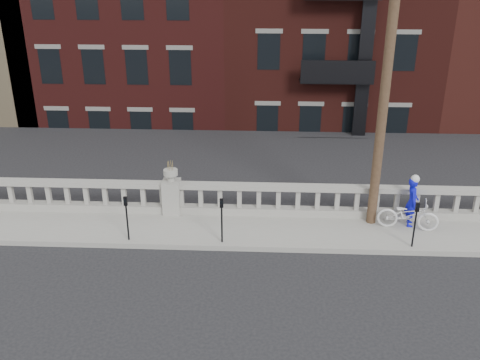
# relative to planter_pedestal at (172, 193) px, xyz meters

# --- Properties ---
(ground) EXTENTS (120.00, 120.00, 0.00)m
(ground) POSITION_rel_planter_pedestal_xyz_m (0.00, -3.95, -0.83)
(ground) COLOR black
(ground) RESTS_ON ground
(sidewalk) EXTENTS (32.00, 2.20, 0.15)m
(sidewalk) POSITION_rel_planter_pedestal_xyz_m (0.00, -0.95, -0.76)
(sidewalk) COLOR gray
(sidewalk) RESTS_ON ground
(balustrade) EXTENTS (28.00, 0.34, 1.03)m
(balustrade) POSITION_rel_planter_pedestal_xyz_m (0.00, 0.00, -0.19)
(balustrade) COLOR gray
(balustrade) RESTS_ON sidewalk
(planter_pedestal) EXTENTS (0.55, 0.55, 1.76)m
(planter_pedestal) POSITION_rel_planter_pedestal_xyz_m (0.00, 0.00, 0.00)
(planter_pedestal) COLOR gray
(planter_pedestal) RESTS_ON sidewalk
(lower_level) EXTENTS (80.00, 44.00, 20.80)m
(lower_level) POSITION_rel_planter_pedestal_xyz_m (0.56, 19.09, 1.80)
(lower_level) COLOR #605E59
(lower_level) RESTS_ON ground
(utility_pole) EXTENTS (1.60, 0.28, 10.00)m
(utility_pole) POSITION_rel_planter_pedestal_xyz_m (6.20, -0.35, 4.41)
(utility_pole) COLOR #422D1E
(utility_pole) RESTS_ON sidewalk
(parking_meter_b) EXTENTS (0.10, 0.09, 1.36)m
(parking_meter_b) POSITION_rel_planter_pedestal_xyz_m (-0.98, -1.80, 0.17)
(parking_meter_b) COLOR black
(parking_meter_b) RESTS_ON sidewalk
(parking_meter_c) EXTENTS (0.10, 0.09, 1.36)m
(parking_meter_c) POSITION_rel_planter_pedestal_xyz_m (1.72, -1.80, 0.17)
(parking_meter_c) COLOR black
(parking_meter_c) RESTS_ON sidewalk
(parking_meter_d) EXTENTS (0.10, 0.09, 1.36)m
(parking_meter_d) POSITION_rel_planter_pedestal_xyz_m (7.09, -1.80, 0.17)
(parking_meter_d) COLOR black
(parking_meter_d) RESTS_ON sidewalk
(bicycle) EXTENTS (1.85, 0.93, 0.93)m
(bicycle) POSITION_rel_planter_pedestal_xyz_m (7.19, -0.74, -0.22)
(bicycle) COLOR silver
(bicycle) RESTS_ON sidewalk
(cyclist) EXTENTS (0.45, 0.61, 1.53)m
(cyclist) POSITION_rel_planter_pedestal_xyz_m (7.33, -0.47, 0.08)
(cyclist) COLOR #0D0FCC
(cyclist) RESTS_ON sidewalk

